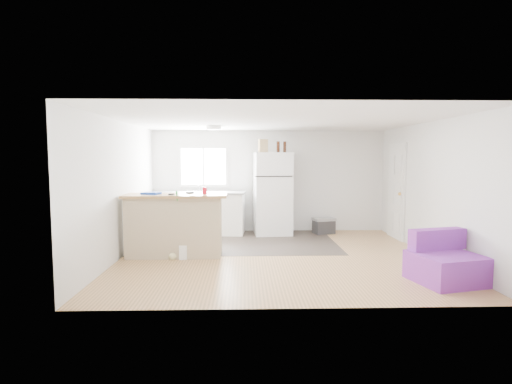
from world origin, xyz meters
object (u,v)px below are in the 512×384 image
red_cup (205,191)px  cleaner_jug (183,252)px  cooler (324,226)px  mop (175,246)px  peninsula (175,225)px  bottle_left (278,147)px  purple_seat (445,263)px  blue_tray (151,193)px  refrigerator (272,194)px  bottle_right (285,147)px  cardboard_box (263,146)px  kitchen_cabinets (198,212)px

red_cup → cleaner_jug: bearing=-139.6°
cooler → mop: size_ratio=0.46×
peninsula → bottle_left: 3.13m
purple_seat → blue_tray: (-4.50, 1.59, 0.87)m
cooler → purple_seat: purple_seat is taller
cleaner_jug → bottle_left: bearing=38.1°
purple_seat → bottle_left: bottle_left is taller
refrigerator → cooler: bearing=-4.2°
cleaner_jug → blue_tray: (-0.58, 0.25, 1.00)m
refrigerator → cooler: size_ratio=3.41×
blue_tray → bottle_right: 3.35m
cooler → cardboard_box: 2.32m
purple_seat → mop: 4.27m
kitchen_cabinets → cooler: (2.92, -0.06, -0.31)m
kitchen_cabinets → mop: kitchen_cabinets is taller
cooler → red_cup: size_ratio=4.58×
peninsula → mop: 0.42m
cooler → cleaner_jug: cooler is taller
bottle_left → bottle_right: (0.15, 0.05, 0.00)m
purple_seat → cardboard_box: cardboard_box is taller
cardboard_box → bottle_left: cardboard_box is taller
mop → bottle_right: 3.54m
purple_seat → red_cup: bearing=141.8°
kitchen_cabinets → blue_tray: kitchen_cabinets is taller
blue_tray → bottle_right: size_ratio=1.20×
red_cup → cardboard_box: cardboard_box is taller
kitchen_cabinets → purple_seat: bearing=-38.6°
cardboard_box → bottle_right: bearing=-0.6°
cleaner_jug → red_cup: 1.14m
kitchen_cabinets → cardboard_box: (1.50, -0.11, 1.53)m
refrigerator → mop: bearing=-133.5°
cleaner_jug → bottle_left: 3.41m
bottle_left → bottle_right: same height
blue_tray → bottle_left: bearing=38.8°
peninsula → cooler: 3.71m
blue_tray → refrigerator: bearing=41.6°
kitchen_cabinets → refrigerator: (1.72, -0.07, 0.44)m
bottle_left → cleaner_jug: bearing=-129.9°
blue_tray → cardboard_box: cardboard_box is taller
kitchen_cabinets → refrigerator: refrigerator is taller
purple_seat → mop: size_ratio=0.85×
bottle_right → blue_tray: bearing=-142.2°
kitchen_cabinets → bottle_left: bearing=-0.4°
refrigerator → bottle_left: size_ratio=7.49×
purple_seat → red_cup: size_ratio=8.56×
cleaner_jug → refrigerator: bearing=41.1°
kitchen_cabinets → peninsula: kitchen_cabinets is taller
kitchen_cabinets → cooler: 2.93m
purple_seat → cardboard_box: bearing=110.8°
mop → blue_tray: bearing=160.3°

